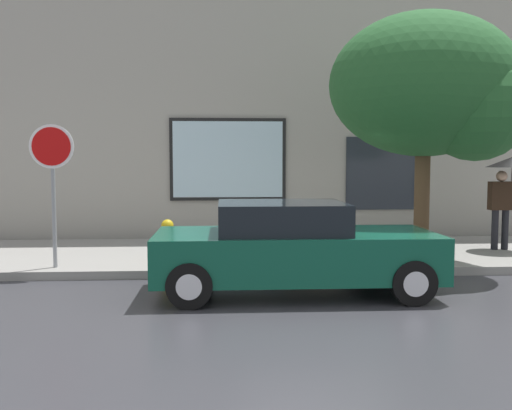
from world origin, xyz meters
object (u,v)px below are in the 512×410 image
(parked_car, at_px, (292,248))
(stop_sign, at_px, (52,167))
(fire_hydrant, at_px, (168,241))
(pedestrian_with_umbrella, at_px, (509,175))
(street_tree, at_px, (435,90))

(parked_car, bearing_deg, stop_sign, 159.27)
(fire_hydrant, bearing_deg, stop_sign, -164.13)
(pedestrian_with_umbrella, relative_size, street_tree, 0.43)
(street_tree, relative_size, stop_sign, 1.83)
(stop_sign, bearing_deg, fire_hydrant, 15.87)
(parked_car, distance_m, street_tree, 4.23)
(parked_car, relative_size, stop_sign, 1.69)
(parked_car, height_order, street_tree, street_tree)
(fire_hydrant, xyz_separation_m, street_tree, (4.90, -0.28, 2.77))
(street_tree, bearing_deg, pedestrian_with_umbrella, 30.72)
(parked_car, relative_size, fire_hydrant, 5.40)
(pedestrian_with_umbrella, height_order, street_tree, street_tree)
(pedestrian_with_umbrella, distance_m, street_tree, 2.90)
(pedestrian_with_umbrella, bearing_deg, stop_sign, -170.39)
(pedestrian_with_umbrella, xyz_separation_m, street_tree, (-2.10, -1.25, 1.58))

